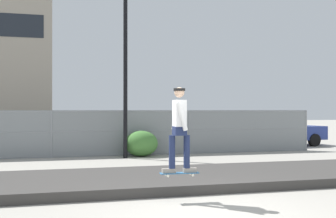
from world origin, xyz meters
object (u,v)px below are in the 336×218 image
(street_lamp, at_px, (125,42))
(shrub_left, at_px, (141,144))
(skateboard, at_px, (179,173))
(parked_car_near, at_px, (54,133))
(parked_car_mid, at_px, (177,131))
(parked_car_far, at_px, (281,130))
(skater, at_px, (179,124))

(street_lamp, distance_m, shrub_left, 4.06)
(skateboard, relative_size, street_lamp, 0.11)
(skateboard, xyz_separation_m, parked_car_near, (-2.49, 11.49, 0.26))
(street_lamp, bearing_deg, parked_car_mid, 50.37)
(parked_car_far, distance_m, shrub_left, 8.53)
(street_lamp, bearing_deg, parked_car_far, 21.30)
(parked_car_far, bearing_deg, street_lamp, -158.70)
(parked_car_far, height_order, shrub_left, parked_car_far)
(skateboard, bearing_deg, parked_car_far, 51.98)
(parked_car_mid, height_order, parked_car_far, same)
(parked_car_near, height_order, parked_car_mid, same)
(parked_car_mid, xyz_separation_m, shrub_left, (-2.54, -3.54, -0.32))
(street_lamp, relative_size, shrub_left, 5.46)
(skateboard, bearing_deg, parked_car_mid, 73.84)
(skateboard, xyz_separation_m, street_lamp, (0.20, 7.98, 3.92))
(street_lamp, height_order, parked_car_far, street_lamp)
(parked_car_mid, bearing_deg, parked_car_near, -175.95)
(parked_car_mid, bearing_deg, skater, -106.16)
(street_lamp, bearing_deg, skateboard, -91.42)
(street_lamp, height_order, parked_car_near, street_lamp)
(parked_car_near, relative_size, shrub_left, 3.31)
(parked_car_mid, bearing_deg, street_lamp, -129.63)
(skateboard, distance_m, parked_car_mid, 12.40)
(skateboard, height_order, parked_car_near, parked_car_near)
(skater, distance_m, parked_car_mid, 12.42)
(parked_car_far, bearing_deg, shrub_left, -159.40)
(skateboard, relative_size, parked_car_near, 0.18)
(skater, distance_m, street_lamp, 8.50)
(street_lamp, height_order, shrub_left, street_lamp)
(street_lamp, relative_size, parked_car_mid, 1.61)
(street_lamp, distance_m, parked_car_near, 5.73)
(skateboard, bearing_deg, shrub_left, 83.82)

